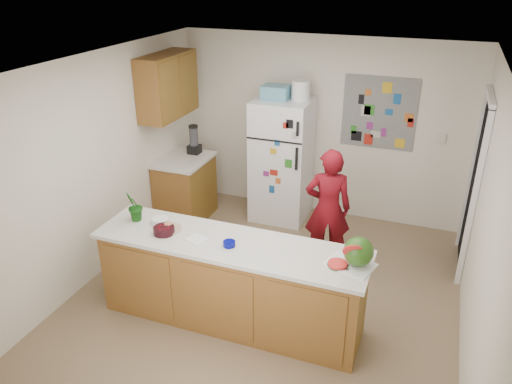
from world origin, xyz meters
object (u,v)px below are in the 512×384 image
at_px(person, 328,209).
at_px(cherry_bowl, 164,230).
at_px(watermelon, 359,252).
at_px(refrigerator, 282,160).

height_order(person, cherry_bowl, person).
bearing_deg(watermelon, refrigerator, 121.87).
xyz_separation_m(person, cherry_bowl, (-1.31, -1.45, 0.22)).
height_order(refrigerator, cherry_bowl, refrigerator).
distance_m(person, watermelon, 1.50).
bearing_deg(person, refrigerator, -63.95).
bearing_deg(refrigerator, person, -48.28).
relative_size(watermelon, cherry_bowl, 1.27).
bearing_deg(refrigerator, watermelon, -58.13).
xyz_separation_m(watermelon, cherry_bowl, (-1.88, -0.10, -0.11)).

